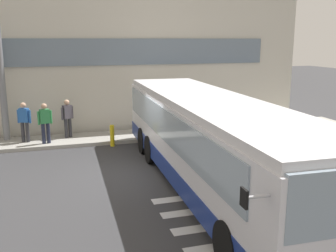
# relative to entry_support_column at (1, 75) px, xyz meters

# --- Properties ---
(ground_plane) EXTENTS (80.00, 90.00, 0.02)m
(ground_plane) POSITION_rel_entry_support_column_xyz_m (4.63, -5.40, -2.92)
(ground_plane) COLOR #353538
(ground_plane) RESTS_ON ground
(bay_paint_stripes) EXTENTS (4.40, 3.96, 0.01)m
(bay_paint_stripes) POSITION_rel_entry_support_column_xyz_m (6.63, -9.60, -2.91)
(bay_paint_stripes) COLOR silver
(bay_paint_stripes) RESTS_ON ground
(terminal_building) EXTENTS (21.15, 13.80, 6.81)m
(terminal_building) POSITION_rel_entry_support_column_xyz_m (3.95, 6.19, 0.48)
(terminal_building) COLOR beige
(terminal_building) RESTS_ON ground
(boarding_curb) EXTENTS (23.35, 2.00, 0.15)m
(boarding_curb) POSITION_rel_entry_support_column_xyz_m (4.63, -0.60, -2.84)
(boarding_curb) COLOR #9E9B93
(boarding_curb) RESTS_ON ground
(entry_support_column) EXTENTS (0.28, 0.28, 5.52)m
(entry_support_column) POSITION_rel_entry_support_column_xyz_m (0.00, 0.00, 0.00)
(entry_support_column) COLOR slate
(entry_support_column) RESTS_ON boarding_curb
(bus_main_foreground) EXTENTS (3.37, 12.16, 2.70)m
(bus_main_foreground) POSITION_rel_entry_support_column_xyz_m (6.34, -7.23, -1.58)
(bus_main_foreground) COLOR silver
(bus_main_foreground) RESTS_ON ground
(passenger_near_column) EXTENTS (0.55, 0.35, 1.68)m
(passenger_near_column) POSITION_rel_entry_support_column_xyz_m (0.80, -0.63, -1.83)
(passenger_near_column) COLOR #2D2D33
(passenger_near_column) RESTS_ON boarding_curb
(passenger_by_doorway) EXTENTS (0.57, 0.31, 1.68)m
(passenger_by_doorway) POSITION_rel_entry_support_column_xyz_m (1.63, -1.12, -1.83)
(passenger_by_doorway) COLOR #1E2338
(passenger_by_doorway) RESTS_ON boarding_curb
(passenger_at_curb_edge) EXTENTS (0.52, 0.39, 1.68)m
(passenger_at_curb_edge) POSITION_rel_entry_support_column_xyz_m (2.55, -0.35, -1.83)
(passenger_at_curb_edge) COLOR #2D2D33
(passenger_at_curb_edge) RESTS_ON boarding_curb
(safety_bollard_yellow) EXTENTS (0.18, 0.18, 0.90)m
(safety_bollard_yellow) POSITION_rel_entry_support_column_xyz_m (4.26, -1.80, -2.46)
(safety_bollard_yellow) COLOR yellow
(safety_bollard_yellow) RESTS_ON ground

